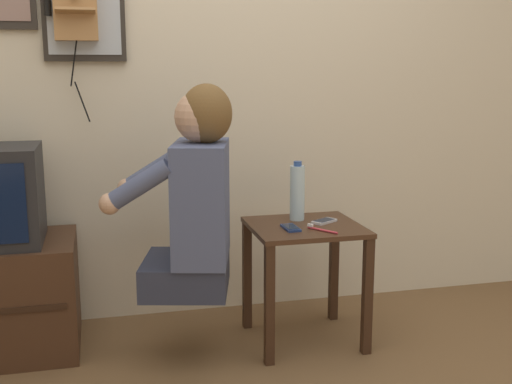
% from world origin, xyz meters
% --- Properties ---
extents(wall_back, '(6.80, 0.05, 2.55)m').
position_xyz_m(wall_back, '(0.00, 1.19, 1.27)').
color(wall_back, beige).
rests_on(wall_back, ground_plane).
extents(side_table, '(0.50, 0.47, 0.56)m').
position_xyz_m(side_table, '(0.41, 0.66, 0.44)').
color(side_table, '#422819').
rests_on(side_table, ground_plane).
extents(person, '(0.58, 0.51, 0.89)m').
position_xyz_m(person, '(-0.10, 0.59, 0.73)').
color(person, '#2D3347').
rests_on(person, ground_plane).
extents(wall_phone_antique, '(0.23, 0.18, 0.77)m').
position_xyz_m(wall_phone_antique, '(-0.57, 1.11, 1.57)').
color(wall_phone_antique, '#AD7A47').
extents(cell_phone_held, '(0.06, 0.13, 0.01)m').
position_xyz_m(cell_phone_held, '(0.32, 0.61, 0.57)').
color(cell_phone_held, navy).
rests_on(cell_phone_held, side_table).
extents(cell_phone_spare, '(0.14, 0.12, 0.01)m').
position_xyz_m(cell_phone_spare, '(0.51, 0.69, 0.57)').
color(cell_phone_spare, silver).
rests_on(cell_phone_spare, side_table).
extents(water_bottle, '(0.07, 0.07, 0.28)m').
position_xyz_m(water_bottle, '(0.40, 0.77, 0.69)').
color(water_bottle, silver).
rests_on(water_bottle, side_table).
extents(toothbrush, '(0.10, 0.14, 0.02)m').
position_xyz_m(toothbrush, '(0.44, 0.55, 0.57)').
color(toothbrush, '#D83F4C').
rests_on(toothbrush, side_table).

